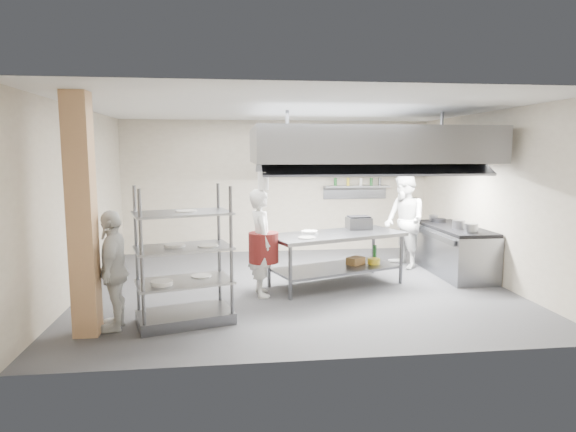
{
  "coord_description": "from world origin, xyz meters",
  "views": [
    {
      "loc": [
        -1.09,
        -7.98,
        2.27
      ],
      "look_at": [
        -0.11,
        0.2,
        1.19
      ],
      "focal_mm": 30.0,
      "sensor_mm": 36.0,
      "label": 1
    }
  ],
  "objects": [
    {
      "name": "floor",
      "position": [
        0.0,
        0.0,
        0.0
      ],
      "size": [
        7.0,
        7.0,
        0.0
      ],
      "primitive_type": "plane",
      "color": "#2B2B2D",
      "rests_on": "ground"
    },
    {
      "name": "ceiling",
      "position": [
        0.0,
        0.0,
        3.0
      ],
      "size": [
        7.0,
        7.0,
        0.0
      ],
      "primitive_type": "plane",
      "rotation": [
        3.14,
        0.0,
        0.0
      ],
      "color": "silver",
      "rests_on": "wall_back"
    },
    {
      "name": "wall_back",
      "position": [
        0.0,
        3.0,
        1.5
      ],
      "size": [
        7.0,
        0.0,
        7.0
      ],
      "primitive_type": "plane",
      "rotation": [
        1.57,
        0.0,
        0.0
      ],
      "color": "tan",
      "rests_on": "ground"
    },
    {
      "name": "wall_left",
      "position": [
        -3.5,
        0.0,
        1.5
      ],
      "size": [
        0.0,
        6.0,
        6.0
      ],
      "primitive_type": "plane",
      "rotation": [
        1.57,
        0.0,
        1.57
      ],
      "color": "tan",
      "rests_on": "ground"
    },
    {
      "name": "wall_right",
      "position": [
        3.5,
        0.0,
        1.5
      ],
      "size": [
        0.0,
        6.0,
        6.0
      ],
      "primitive_type": "plane",
      "rotation": [
        1.57,
        0.0,
        -1.57
      ],
      "color": "tan",
      "rests_on": "ground"
    },
    {
      "name": "column",
      "position": [
        -2.9,
        -1.9,
        1.5
      ],
      "size": [
        0.3,
        0.3,
        3.0
      ],
      "primitive_type": "cube",
      "color": "#E4AA74",
      "rests_on": "floor"
    },
    {
      "name": "exhaust_hood",
      "position": [
        1.3,
        0.4,
        2.4
      ],
      "size": [
        4.0,
        2.5,
        0.6
      ],
      "primitive_type": "cube",
      "color": "gray",
      "rests_on": "ceiling"
    },
    {
      "name": "hood_strip_a",
      "position": [
        0.4,
        0.4,
        2.08
      ],
      "size": [
        1.6,
        0.12,
        0.04
      ],
      "primitive_type": "cube",
      "color": "white",
      "rests_on": "exhaust_hood"
    },
    {
      "name": "hood_strip_b",
      "position": [
        2.2,
        0.4,
        2.08
      ],
      "size": [
        1.6,
        0.12,
        0.04
      ],
      "primitive_type": "cube",
      "color": "white",
      "rests_on": "exhaust_hood"
    },
    {
      "name": "wall_shelf",
      "position": [
        1.8,
        2.84,
        1.5
      ],
      "size": [
        1.5,
        0.28,
        0.04
      ],
      "primitive_type": "cube",
      "color": "gray",
      "rests_on": "wall_back"
    },
    {
      "name": "island",
      "position": [
        0.69,
        -0.05,
        0.46
      ],
      "size": [
        2.51,
        1.69,
        0.91
      ],
      "primitive_type": null,
      "rotation": [
        0.0,
        0.0,
        0.34
      ],
      "color": "gray",
      "rests_on": "floor"
    },
    {
      "name": "island_worktop",
      "position": [
        0.69,
        -0.05,
        0.88
      ],
      "size": [
        2.51,
        1.69,
        0.06
      ],
      "primitive_type": "cube",
      "rotation": [
        0.0,
        0.0,
        0.34
      ],
      "color": "gray",
      "rests_on": "island"
    },
    {
      "name": "island_undershelf",
      "position": [
        0.69,
        -0.05,
        0.3
      ],
      "size": [
        2.31,
        1.54,
        0.04
      ],
      "primitive_type": "cube",
      "rotation": [
        0.0,
        0.0,
        0.34
      ],
      "color": "slate",
      "rests_on": "island"
    },
    {
      "name": "pass_rack",
      "position": [
        -1.72,
        -1.61,
        0.92
      ],
      "size": [
        1.38,
        1.03,
        1.85
      ],
      "primitive_type": null,
      "rotation": [
        0.0,
        0.0,
        0.28
      ],
      "color": "gray",
      "rests_on": "floor"
    },
    {
      "name": "cooking_range",
      "position": [
        3.08,
        0.5,
        0.42
      ],
      "size": [
        0.8,
        2.0,
        0.84
      ],
      "primitive_type": "cube",
      "color": "slate",
      "rests_on": "floor"
    },
    {
      "name": "range_top",
      "position": [
        3.08,
        0.5,
        0.87
      ],
      "size": [
        0.78,
        1.96,
        0.06
      ],
      "primitive_type": "cube",
      "color": "black",
      "rests_on": "cooking_range"
    },
    {
      "name": "chef_head",
      "position": [
        -0.62,
        -0.46,
        0.85
      ],
      "size": [
        0.48,
        0.67,
        1.71
      ],
      "primitive_type": "imported",
      "rotation": [
        0.0,
        0.0,
        1.69
      ],
      "color": "silver",
      "rests_on": "floor"
    },
    {
      "name": "chef_line",
      "position": [
        2.31,
        1.08,
        0.93
      ],
      "size": [
        0.86,
        1.02,
        1.86
      ],
      "primitive_type": "imported",
      "rotation": [
        0.0,
        0.0,
        -1.39
      ],
      "color": "silver",
      "rests_on": "floor"
    },
    {
      "name": "chef_plating",
      "position": [
        -2.6,
        -1.72,
        0.78
      ],
      "size": [
        0.4,
        0.92,
        1.55
      ],
      "primitive_type": "imported",
      "rotation": [
        0.0,
        0.0,
        -1.55
      ],
      "color": "silver",
      "rests_on": "floor"
    },
    {
      "name": "griddle",
      "position": [
        1.2,
        0.38,
        1.01
      ],
      "size": [
        0.44,
        0.35,
        0.21
      ],
      "primitive_type": "cube",
      "rotation": [
        0.0,
        0.0,
        0.05
      ],
      "color": "slate",
      "rests_on": "island_worktop"
    },
    {
      "name": "wicker_basket",
      "position": [
        1.08,
        0.11,
        0.38
      ],
      "size": [
        0.36,
        0.34,
        0.13
      ],
      "primitive_type": "cube",
      "rotation": [
        0.0,
        0.0,
        0.63
      ],
      "color": "#95643B",
      "rests_on": "island_undershelf"
    },
    {
      "name": "stockpot",
      "position": [
        3.01,
        0.22,
        0.98
      ],
      "size": [
        0.23,
        0.23,
        0.16
      ],
      "primitive_type": "cylinder",
      "color": "gray",
      "rests_on": "range_top"
    },
    {
      "name": "plate_stack",
      "position": [
        -1.72,
        -1.61,
        0.59
      ],
      "size": [
        0.28,
        0.28,
        0.05
      ],
      "primitive_type": "cylinder",
      "color": "white",
      "rests_on": "pass_rack"
    }
  ]
}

